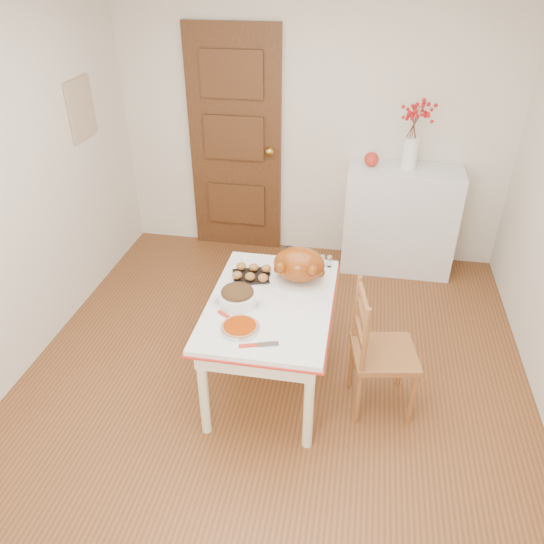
% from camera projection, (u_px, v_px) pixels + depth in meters
% --- Properties ---
extents(floor, '(3.50, 4.00, 0.00)m').
position_uv_depth(floor, '(272.00, 386.00, 3.61)').
color(floor, '#52341B').
rests_on(floor, ground).
extents(wall_back, '(3.50, 0.00, 2.50)m').
position_uv_depth(wall_back, '(312.00, 123.00, 4.63)').
color(wall_back, silver).
rests_on(wall_back, ground).
extents(door_back, '(0.85, 0.06, 2.06)m').
position_uv_depth(door_back, '(235.00, 144.00, 4.83)').
color(door_back, '#3F1F12').
rests_on(door_back, ground).
extents(photo_board, '(0.03, 0.35, 0.45)m').
position_uv_depth(photo_board, '(81.00, 108.00, 4.09)').
color(photo_board, '#CFB689').
rests_on(photo_board, ground).
extents(sideboard, '(0.97, 0.43, 0.97)m').
position_uv_depth(sideboard, '(399.00, 220.00, 4.72)').
color(sideboard, silver).
rests_on(sideboard, floor).
extents(kitchen_table, '(0.79, 1.15, 0.69)m').
position_uv_depth(kitchen_table, '(271.00, 343.00, 3.47)').
color(kitchen_table, white).
rests_on(kitchen_table, floor).
extents(chair_oak, '(0.45, 0.45, 0.88)m').
position_uv_depth(chair_oak, '(385.00, 351.00, 3.26)').
color(chair_oak, brown).
rests_on(chair_oak, floor).
extents(berry_vase, '(0.29, 0.29, 0.56)m').
position_uv_depth(berry_vase, '(412.00, 136.00, 4.32)').
color(berry_vase, white).
rests_on(berry_vase, sideboard).
extents(apple, '(0.12, 0.12, 0.12)m').
position_uv_depth(apple, '(371.00, 159.00, 4.48)').
color(apple, red).
rests_on(apple, sideboard).
extents(turkey_platter, '(0.47, 0.42, 0.25)m').
position_uv_depth(turkey_platter, '(299.00, 266.00, 3.40)').
color(turkey_platter, '#8C3009').
rests_on(turkey_platter, kitchen_table).
extents(pumpkin_pie, '(0.24, 0.24, 0.05)m').
position_uv_depth(pumpkin_pie, '(240.00, 327.00, 3.02)').
color(pumpkin_pie, '#932A00').
rests_on(pumpkin_pie, kitchen_table).
extents(stuffing_dish, '(0.31, 0.24, 0.12)m').
position_uv_depth(stuffing_dish, '(238.00, 296.00, 3.23)').
color(stuffing_dish, '#4C2F18').
rests_on(stuffing_dish, kitchen_table).
extents(rolls_tray, '(0.30, 0.27, 0.07)m').
position_uv_depth(rolls_tray, '(252.00, 273.00, 3.51)').
color(rolls_tray, '#A1722D').
rests_on(rolls_tray, kitchen_table).
extents(pie_server, '(0.23, 0.13, 0.01)m').
position_uv_depth(pie_server, '(259.00, 345.00, 2.92)').
color(pie_server, silver).
rests_on(pie_server, kitchen_table).
extents(carving_knife, '(0.25, 0.19, 0.01)m').
position_uv_depth(carving_knife, '(233.00, 320.00, 3.11)').
color(carving_knife, silver).
rests_on(carving_knife, kitchen_table).
extents(drinking_glass, '(0.09, 0.09, 0.12)m').
position_uv_depth(drinking_glass, '(289.00, 255.00, 3.65)').
color(drinking_glass, white).
rests_on(drinking_glass, kitchen_table).
extents(shaker_pair, '(0.09, 0.05, 0.08)m').
position_uv_depth(shaker_pair, '(326.00, 261.00, 3.63)').
color(shaker_pair, white).
rests_on(shaker_pair, kitchen_table).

